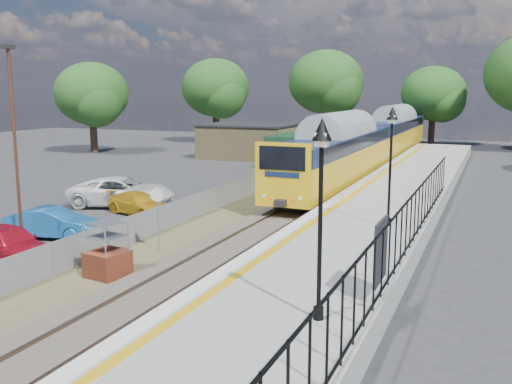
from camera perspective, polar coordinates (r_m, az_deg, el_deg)
The scene contains 18 objects.
ground at distance 19.28m, azimuth -6.24°, elevation -8.33°, with size 120.00×120.00×0.00m, color #2D2D30.
track_bed at distance 27.95m, azimuth 2.60°, elevation -2.30°, with size 5.90×80.00×0.29m.
platform at distance 25.05m, azimuth 11.33°, elevation -3.10°, with size 5.00×70.00×0.90m, color gray.
platform_edge at distance 25.43m, azimuth 6.81°, elevation -1.72°, with size 0.90×70.00×0.01m.
victorian_lamp_south at distance 12.56m, azimuth 6.53°, elevation 1.94°, with size 0.44×0.44×4.60m.
victorian_lamp_north at distance 22.32m, azimuth 13.39°, elevation 5.25°, with size 0.44×0.44×4.60m.
palisade_fence at distance 18.82m, azimuth 14.89°, elevation -3.26°, with size 0.12×26.00×2.00m.
wire_fence at distance 31.38m, azimuth -2.30°, elevation 0.01°, with size 0.06×52.00×1.20m.
outbuilding at distance 51.38m, azimuth 0.06°, elevation 4.97°, with size 10.80×10.10×3.12m.
tree_line at distance 58.43m, azimuth 15.74°, elevation 10.20°, with size 56.80×43.80×11.88m.
train at distance 45.85m, azimuth 11.61°, elevation 5.18°, with size 2.82×40.83×3.51m.
brick_plinth at distance 19.33m, azimuth -14.68°, elevation -5.74°, with size 1.36×1.36×1.89m.
speed_sign at distance 21.58m, azimuth -9.81°, elevation -1.79°, with size 0.50×0.15×2.52m.
carpark_lamp at distance 23.39m, azimuth -23.00°, elevation 5.11°, with size 0.25×0.50×7.74m.
car_red at distance 22.35m, azimuth -23.46°, elevation -4.74°, with size 1.60×3.97×1.35m, color #A80F21.
car_blue at distance 25.29m, azimuth -19.67°, elevation -2.94°, with size 1.35×3.86×1.27m, color #1B5CA2.
car_yellow at distance 28.92m, azimuth -11.62°, elevation -1.14°, with size 1.55×3.80×1.10m, color #C49317.
car_white at distance 31.19m, azimuth -13.23°, elevation 0.01°, with size 2.57×5.57×1.55m, color white.
Camera 1 is at (9.01, -15.94, 6.05)m, focal length 40.00 mm.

